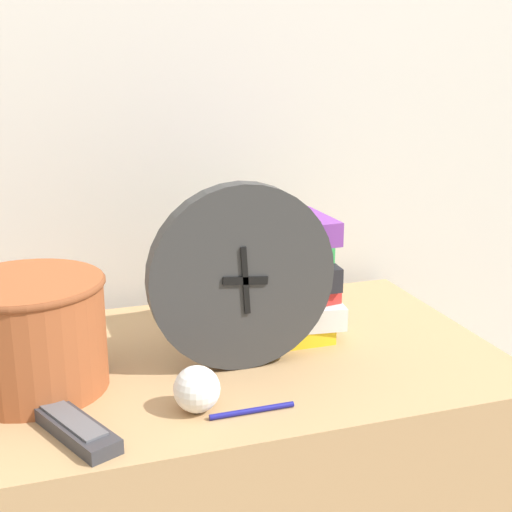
{
  "coord_description": "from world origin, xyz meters",
  "views": [
    {
      "loc": [
        -0.21,
        -0.77,
        1.23
      ],
      "look_at": [
        0.13,
        0.29,
        0.9
      ],
      "focal_mm": 50.0,
      "sensor_mm": 36.0,
      "label": 1
    }
  ],
  "objects_px": {
    "book_stack": "(270,279)",
    "basket": "(30,331)",
    "desk_clock": "(242,278)",
    "crumpled_paper_ball": "(197,389)",
    "tv_remote": "(71,425)",
    "pen": "(252,411)"
  },
  "relations": [
    {
      "from": "book_stack",
      "to": "basket",
      "type": "relative_size",
      "value": 1.06
    },
    {
      "from": "book_stack",
      "to": "basket",
      "type": "bearing_deg",
      "value": -167.68
    },
    {
      "from": "desk_clock",
      "to": "crumpled_paper_ball",
      "type": "bearing_deg",
      "value": -130.78
    },
    {
      "from": "desk_clock",
      "to": "basket",
      "type": "distance_m",
      "value": 0.32
    },
    {
      "from": "book_stack",
      "to": "tv_remote",
      "type": "xyz_separation_m",
      "value": [
        -0.36,
        -0.24,
        -0.09
      ]
    },
    {
      "from": "basket",
      "to": "book_stack",
      "type": "bearing_deg",
      "value": 12.32
    },
    {
      "from": "book_stack",
      "to": "tv_remote",
      "type": "relative_size",
      "value": 1.3
    },
    {
      "from": "desk_clock",
      "to": "pen",
      "type": "xyz_separation_m",
      "value": [
        -0.03,
        -0.15,
        -0.14
      ]
    },
    {
      "from": "tv_remote",
      "to": "pen",
      "type": "distance_m",
      "value": 0.24
    },
    {
      "from": "desk_clock",
      "to": "basket",
      "type": "relative_size",
      "value": 1.3
    },
    {
      "from": "book_stack",
      "to": "basket",
      "type": "height_order",
      "value": "book_stack"
    },
    {
      "from": "book_stack",
      "to": "tv_remote",
      "type": "bearing_deg",
      "value": -146.35
    },
    {
      "from": "book_stack",
      "to": "crumpled_paper_ball",
      "type": "distance_m",
      "value": 0.31
    },
    {
      "from": "desk_clock",
      "to": "crumpled_paper_ball",
      "type": "xyz_separation_m",
      "value": [
        -0.1,
        -0.12,
        -0.11
      ]
    },
    {
      "from": "desk_clock",
      "to": "pen",
      "type": "distance_m",
      "value": 0.21
    },
    {
      "from": "pen",
      "to": "desk_clock",
      "type": "bearing_deg",
      "value": 77.55
    },
    {
      "from": "tv_remote",
      "to": "book_stack",
      "type": "bearing_deg",
      "value": 33.65
    },
    {
      "from": "crumpled_paper_ball",
      "to": "pen",
      "type": "height_order",
      "value": "crumpled_paper_ball"
    },
    {
      "from": "basket",
      "to": "pen",
      "type": "distance_m",
      "value": 0.35
    },
    {
      "from": "basket",
      "to": "pen",
      "type": "bearing_deg",
      "value": -32.16
    },
    {
      "from": "crumpled_paper_ball",
      "to": "pen",
      "type": "bearing_deg",
      "value": -24.08
    },
    {
      "from": "desk_clock",
      "to": "pen",
      "type": "relative_size",
      "value": 2.42
    }
  ]
}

